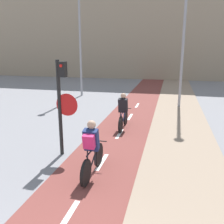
{
  "coord_description": "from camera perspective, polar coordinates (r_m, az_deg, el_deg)",
  "views": [
    {
      "loc": [
        1.81,
        -0.88,
        3.22
      ],
      "look_at": [
        0.0,
        6.75,
        1.2
      ],
      "focal_mm": 40.0,
      "sensor_mm": 36.0,
      "label": 1
    }
  ],
  "objects": [
    {
      "name": "building_row_background",
      "position": [
        29.05,
        10.35,
        20.03
      ],
      "size": [
        60.0,
        5.2,
        12.28
      ],
      "color": "gray",
      "rests_on": "ground_plane"
    },
    {
      "name": "street_lamp_far",
      "position": [
        17.38,
        -7.42,
        19.68
      ],
      "size": [
        0.36,
        0.36,
        8.09
      ],
      "color": "gray",
      "rests_on": "ground_plane"
    },
    {
      "name": "traffic_light_pole",
      "position": [
        7.49,
        -11.39,
        3.26
      ],
      "size": [
        0.67,
        0.25,
        2.9
      ],
      "color": "black",
      "rests_on": "ground_plane"
    },
    {
      "name": "cyclist_far",
      "position": [
        10.08,
        2.59,
        -0.24
      ],
      "size": [
        0.46,
        1.73,
        1.48
      ],
      "color": "black",
      "rests_on": "ground_plane"
    },
    {
      "name": "cyclist_near",
      "position": [
        6.4,
        -4.65,
        -8.69
      ],
      "size": [
        0.46,
        1.75,
        1.49
      ],
      "color": "black",
      "rests_on": "ground_plane"
    },
    {
      "name": "street_lamp_sidewalk",
      "position": [
        14.12,
        16.34,
        20.26
      ],
      "size": [
        0.36,
        0.36,
        7.98
      ],
      "color": "gray",
      "rests_on": "ground_plane"
    }
  ]
}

